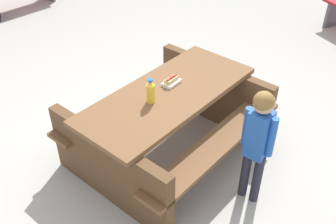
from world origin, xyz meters
TOP-DOWN VIEW (x-y plane):
  - ground_plane at (0.00, 0.00)m, footprint 30.00×30.00m
  - picnic_table at (0.00, 0.00)m, footprint 2.11×1.83m
  - soda_bottle at (-0.21, -0.04)m, footprint 0.08×0.08m
  - hotdog_tray at (0.11, 0.10)m, footprint 0.20×0.16m
  - child_in_coat at (0.28, -0.89)m, footprint 0.21×0.27m

SIDE VIEW (x-z plane):
  - ground_plane at x=0.00m, z-range 0.00..0.00m
  - picnic_table at x=0.00m, z-range 0.07..0.82m
  - child_in_coat at x=0.28m, z-range 0.16..1.31m
  - hotdog_tray at x=0.11m, z-range 0.74..0.82m
  - soda_bottle at x=-0.21m, z-range 0.74..0.98m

